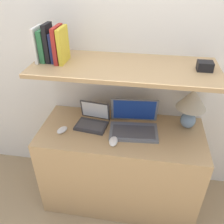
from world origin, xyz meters
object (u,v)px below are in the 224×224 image
object	(u,v)px
table_lamp	(192,103)
laptop_small	(93,121)
book_yellow	(63,45)
book_green	(44,46)
shelf_gadget	(205,66)
book_white	(39,44)
computer_mouse	(113,141)
book_navy	(54,47)
book_black	(49,43)
book_red	(58,44)
router_box	(119,110)
laptop_large	(134,125)
second_mouse	(62,130)

from	to	relation	value
table_lamp	laptop_small	distance (m)	0.76
book_yellow	book_green	bearing A→B (deg)	180.00
shelf_gadget	book_white	bearing A→B (deg)	180.00
book_yellow	computer_mouse	bearing A→B (deg)	-29.75
book_green	book_navy	world-z (taller)	book_green
book_navy	book_yellow	xyz separation A→B (m)	(0.07, 0.00, 0.02)
book_black	book_red	world-z (taller)	book_black
laptop_small	book_yellow	distance (m)	0.61
router_box	laptop_large	bearing A→B (deg)	-50.68
second_mouse	book_yellow	size ratio (longest dim) A/B	0.48
book_green	shelf_gadget	size ratio (longest dim) A/B	2.19
book_red	book_green	bearing A→B (deg)	180.00
laptop_large	laptop_small	world-z (taller)	laptop_large
book_green	book_red	distance (m)	0.10
router_box	shelf_gadget	size ratio (longest dim) A/B	1.29
table_lamp	laptop_large	distance (m)	0.45
table_lamp	laptop_small	xyz separation A→B (m)	(-0.73, -0.09, -0.18)
router_box	laptop_small	bearing A→B (deg)	-139.98
table_lamp	laptop_large	size ratio (longest dim) A/B	0.86
router_box	book_white	distance (m)	0.79
book_green	shelf_gadget	world-z (taller)	book_green
book_navy	book_yellow	world-z (taller)	book_yellow
computer_mouse	shelf_gadget	xyz separation A→B (m)	(0.55, 0.21, 0.52)
book_black	book_yellow	bearing A→B (deg)	0.00
book_green	book_black	distance (m)	0.04
computer_mouse	router_box	world-z (taller)	router_box
computer_mouse	book_yellow	distance (m)	0.74
book_red	book_yellow	xyz separation A→B (m)	(0.03, 0.00, -0.00)
second_mouse	book_red	world-z (taller)	book_red
laptop_large	computer_mouse	size ratio (longest dim) A/B	3.61
second_mouse	router_box	world-z (taller)	router_box
laptop_large	shelf_gadget	bearing A→B (deg)	4.59
table_lamp	router_box	distance (m)	0.57
laptop_large	table_lamp	bearing A→B (deg)	14.32
book_navy	table_lamp	bearing A→B (deg)	4.09
router_box	book_red	xyz separation A→B (m)	(-0.40, -0.13, 0.56)
second_mouse	table_lamp	bearing A→B (deg)	13.02
table_lamp	book_green	distance (m)	1.12
laptop_small	book_red	distance (m)	0.62
book_black	shelf_gadget	bearing A→B (deg)	0.00
second_mouse	laptop_small	bearing A→B (deg)	31.16
router_box	book_navy	distance (m)	0.71
laptop_large	book_black	distance (m)	0.84
laptop_large	book_green	distance (m)	0.85
book_black	shelf_gadget	distance (m)	1.03
laptop_small	book_white	world-z (taller)	book_white
book_yellow	table_lamp	bearing A→B (deg)	4.39
computer_mouse	book_navy	xyz separation A→B (m)	(-0.44, 0.21, 0.59)
computer_mouse	book_yellow	size ratio (longest dim) A/B	0.45
laptop_large	book_white	bearing A→B (deg)	177.12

